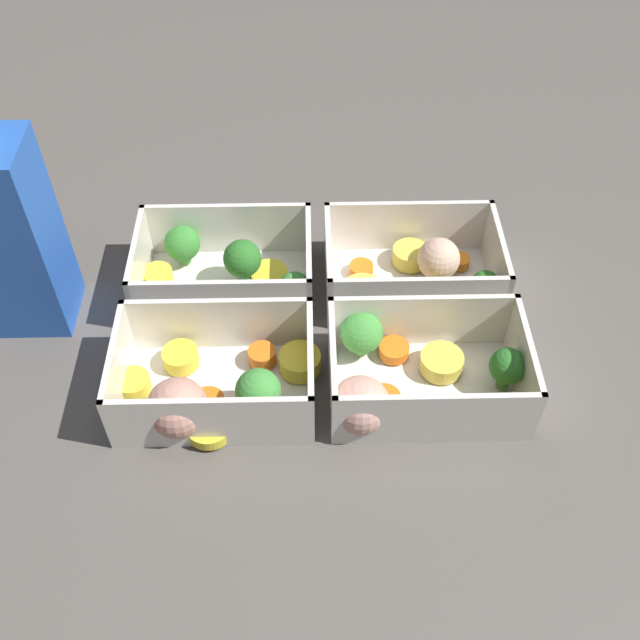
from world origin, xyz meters
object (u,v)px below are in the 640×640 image
at_px(container_far_left, 226,269).
at_px(juice_carton, 14,236).
at_px(container_near_right, 412,377).
at_px(container_far_right, 418,271).
at_px(container_near_left, 212,386).

relative_size(container_far_left, juice_carton, 0.84).
height_order(container_near_right, container_far_left, same).
bearing_deg(juice_carton, container_near_right, -16.99).
bearing_deg(container_far_right, container_far_left, 179.03).
distance_m(container_near_right, juice_carton, 0.36).
height_order(container_near_left, container_near_right, same).
height_order(container_far_left, juice_carton, juice_carton).
distance_m(container_near_right, container_far_right, 0.13).
relative_size(container_near_right, container_far_right, 1.07).
relative_size(container_near_right, juice_carton, 0.88).
bearing_deg(container_near_right, container_far_left, 140.98).
bearing_deg(juice_carton, container_far_right, 4.32).
bearing_deg(container_far_left, juice_carton, -170.11).
bearing_deg(container_far_left, container_far_right, -0.97).
relative_size(container_near_left, container_far_left, 1.09).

